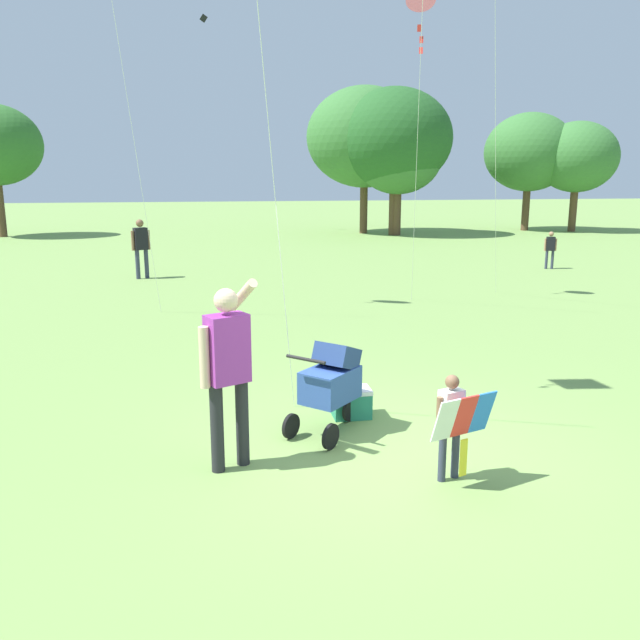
{
  "coord_description": "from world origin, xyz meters",
  "views": [
    {
      "loc": [
        -1.76,
        -6.16,
        2.85
      ],
      "look_at": [
        -0.59,
        0.64,
        1.3
      ],
      "focal_mm": 36.98,
      "sensor_mm": 36.0,
      "label": 1
    }
  ],
  "objects_px": {
    "kite_orange_delta": "(421,4)",
    "person_red_shirt": "(141,244)",
    "person_adult_flyer": "(227,362)",
    "person_sitting_far": "(550,247)",
    "cooler_box": "(351,402)",
    "child_with_butterfly_kite": "(453,419)",
    "stroller": "(331,380)"
  },
  "relations": [
    {
      "from": "person_adult_flyer",
      "to": "person_sitting_far",
      "type": "height_order",
      "value": "person_adult_flyer"
    },
    {
      "from": "person_adult_flyer",
      "to": "person_sitting_far",
      "type": "distance_m",
      "value": 15.69
    },
    {
      "from": "stroller",
      "to": "kite_orange_delta",
      "type": "distance_m",
      "value": 9.8
    },
    {
      "from": "cooler_box",
      "to": "kite_orange_delta",
      "type": "bearing_deg",
      "value": 67.1
    },
    {
      "from": "child_with_butterfly_kite",
      "to": "person_red_shirt",
      "type": "height_order",
      "value": "person_red_shirt"
    },
    {
      "from": "kite_orange_delta",
      "to": "person_sitting_far",
      "type": "height_order",
      "value": "kite_orange_delta"
    },
    {
      "from": "stroller",
      "to": "child_with_butterfly_kite",
      "type": "bearing_deg",
      "value": -56.85
    },
    {
      "from": "person_red_shirt",
      "to": "cooler_box",
      "type": "bearing_deg",
      "value": -73.07
    },
    {
      "from": "child_with_butterfly_kite",
      "to": "cooler_box",
      "type": "distance_m",
      "value": 1.93
    },
    {
      "from": "person_adult_flyer",
      "to": "cooler_box",
      "type": "relative_size",
      "value": 4.18
    },
    {
      "from": "child_with_butterfly_kite",
      "to": "person_sitting_far",
      "type": "xyz_separation_m",
      "value": [
        7.92,
        12.75,
        0.04
      ]
    },
    {
      "from": "person_sitting_far",
      "to": "person_adult_flyer",
      "type": "bearing_deg",
      "value": -129.43
    },
    {
      "from": "child_with_butterfly_kite",
      "to": "stroller",
      "type": "height_order",
      "value": "same"
    },
    {
      "from": "person_sitting_far",
      "to": "stroller",
      "type": "bearing_deg",
      "value": -127.73
    },
    {
      "from": "child_with_butterfly_kite",
      "to": "person_adult_flyer",
      "type": "height_order",
      "value": "person_adult_flyer"
    },
    {
      "from": "cooler_box",
      "to": "person_red_shirt",
      "type": "bearing_deg",
      "value": 106.93
    },
    {
      "from": "stroller",
      "to": "person_sitting_far",
      "type": "distance_m",
      "value": 14.4
    },
    {
      "from": "child_with_butterfly_kite",
      "to": "kite_orange_delta",
      "type": "distance_m",
      "value": 10.62
    },
    {
      "from": "kite_orange_delta",
      "to": "person_sitting_far",
      "type": "bearing_deg",
      "value": 36.06
    },
    {
      "from": "stroller",
      "to": "kite_orange_delta",
      "type": "height_order",
      "value": "kite_orange_delta"
    },
    {
      "from": "person_red_shirt",
      "to": "person_sitting_far",
      "type": "height_order",
      "value": "person_red_shirt"
    },
    {
      "from": "person_red_shirt",
      "to": "cooler_box",
      "type": "relative_size",
      "value": 3.58
    },
    {
      "from": "person_adult_flyer",
      "to": "child_with_butterfly_kite",
      "type": "bearing_deg",
      "value": -17.43
    },
    {
      "from": "kite_orange_delta",
      "to": "person_red_shirt",
      "type": "xyz_separation_m",
      "value": [
        -6.31,
        4.24,
        -5.3
      ]
    },
    {
      "from": "stroller",
      "to": "person_red_shirt",
      "type": "distance_m",
      "value": 11.98
    },
    {
      "from": "stroller",
      "to": "person_red_shirt",
      "type": "bearing_deg",
      "value": 104.85
    },
    {
      "from": "person_red_shirt",
      "to": "person_adult_flyer",
      "type": "bearing_deg",
      "value": -81.12
    },
    {
      "from": "person_red_shirt",
      "to": "cooler_box",
      "type": "height_order",
      "value": "person_red_shirt"
    },
    {
      "from": "person_red_shirt",
      "to": "cooler_box",
      "type": "xyz_separation_m",
      "value": [
        3.39,
        -11.15,
        -0.77
      ]
    },
    {
      "from": "person_adult_flyer",
      "to": "cooler_box",
      "type": "bearing_deg",
      "value": 37.9
    },
    {
      "from": "person_sitting_far",
      "to": "kite_orange_delta",
      "type": "bearing_deg",
      "value": -143.94
    },
    {
      "from": "person_adult_flyer",
      "to": "kite_orange_delta",
      "type": "distance_m",
      "value": 10.53
    }
  ]
}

